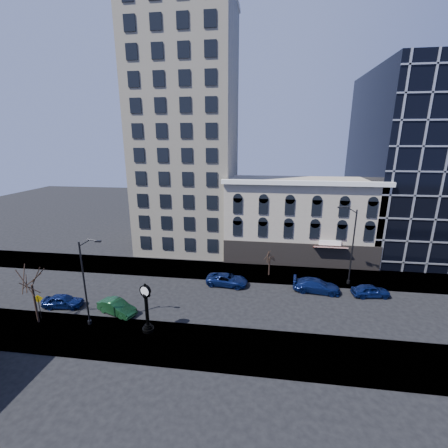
# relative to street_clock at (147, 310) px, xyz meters

# --- Properties ---
(ground) EXTENTS (160.00, 160.00, 0.00)m
(ground) POSITION_rel_street_clock_xyz_m (3.85, 6.67, -2.37)
(ground) COLOR black
(ground) RESTS_ON ground
(sidewalk_far) EXTENTS (160.00, 6.00, 0.12)m
(sidewalk_far) POSITION_rel_street_clock_xyz_m (3.85, 14.67, -2.31)
(sidewalk_far) COLOR #9A958C
(sidewalk_far) RESTS_ON ground
(sidewalk_near) EXTENTS (160.00, 6.00, 0.12)m
(sidewalk_near) POSITION_rel_street_clock_xyz_m (3.85, -1.33, -2.31)
(sidewalk_near) COLOR #9A958C
(sidewalk_near) RESTS_ON ground
(cream_tower) EXTENTS (15.90, 15.40, 42.50)m
(cream_tower) POSITION_rel_street_clock_xyz_m (-2.26, 25.55, 16.95)
(cream_tower) COLOR beige
(cream_tower) RESTS_ON ground
(victorian_row) EXTENTS (22.60, 11.19, 12.50)m
(victorian_row) POSITION_rel_street_clock_xyz_m (15.85, 22.56, 3.63)
(victorian_row) COLOR #A89D8A
(victorian_row) RESTS_ON ground
(glass_office) EXTENTS (20.00, 20.15, 28.00)m
(glass_office) POSITION_rel_street_clock_xyz_m (35.85, 27.57, 11.63)
(glass_office) COLOR black
(glass_office) RESTS_ON ground
(street_clock) EXTENTS (1.13, 1.13, 4.97)m
(street_clock) POSITION_rel_street_clock_xyz_m (0.00, 0.00, 0.00)
(street_clock) COLOR black
(street_clock) RESTS_ON sidewalk_near
(street_lamp_near) EXTENTS (2.35, 0.36, 9.09)m
(street_lamp_near) POSITION_rel_street_clock_xyz_m (-5.49, 0.26, 4.61)
(street_lamp_near) COLOR black
(street_lamp_near) RESTS_ON sidewalk_near
(street_lamp_far) EXTENTS (2.63, 0.70, 10.18)m
(street_lamp_far) POSITION_rel_street_clock_xyz_m (20.78, 12.96, 5.44)
(street_lamp_far) COLOR black
(street_lamp_far) RESTS_ON sidewalk_far
(bare_tree_near) EXTENTS (3.83, 3.83, 6.58)m
(bare_tree_near) POSITION_rel_street_clock_xyz_m (-11.44, -0.12, 2.73)
(bare_tree_near) COLOR black
(bare_tree_near) RESTS_ON sidewalk_near
(bare_tree_far) EXTENTS (2.31, 2.31, 3.96)m
(bare_tree_far) POSITION_rel_street_clock_xyz_m (11.53, 14.08, 0.74)
(bare_tree_far) COLOR black
(bare_tree_far) RESTS_ON sidewalk_far
(warning_sign) EXTENTS (0.83, 0.39, 2.71)m
(warning_sign) POSITION_rel_street_clock_xyz_m (-11.58, 0.45, -0.38)
(warning_sign) COLOR black
(warning_sign) RESTS_ON sidewalk_near
(car_near_a) EXTENTS (4.41, 2.18, 1.45)m
(car_near_a) POSITION_rel_street_clock_xyz_m (-10.90, 3.01, -1.64)
(car_near_a) COLOR #0C194C
(car_near_a) RESTS_ON ground
(car_near_b) EXTENTS (4.71, 3.03, 1.46)m
(car_near_b) POSITION_rel_street_clock_xyz_m (-4.46, 2.61, -1.63)
(car_near_b) COLOR #143F1E
(car_near_b) RESTS_ON ground
(car_far_a) EXTENTS (5.39, 2.85, 1.44)m
(car_far_a) POSITION_rel_street_clock_xyz_m (6.25, 10.59, -1.64)
(car_far_a) COLOR #0C194C
(car_far_a) RESTS_ON ground
(car_far_b) EXTENTS (5.73, 2.82, 1.60)m
(car_far_b) POSITION_rel_street_clock_xyz_m (17.15, 10.35, -1.57)
(car_far_b) COLOR #0C194C
(car_far_b) RESTS_ON ground
(car_far_c) EXTENTS (4.45, 2.26, 1.45)m
(car_far_c) POSITION_rel_street_clock_xyz_m (23.26, 10.02, -1.64)
(car_far_c) COLOR #0C194C
(car_far_c) RESTS_ON ground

